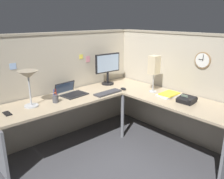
{
  "coord_description": "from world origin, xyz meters",
  "views": [
    {
      "loc": [
        -2.1,
        -2.14,
        1.76
      ],
      "look_at": [
        -0.13,
        0.07,
        0.85
      ],
      "focal_mm": 37.14,
      "sensor_mm": 36.0,
      "label": 1
    }
  ],
  "objects_px": {
    "monitor": "(108,67)",
    "desk_lamp_paper": "(154,66)",
    "laptop": "(70,92)",
    "desk_lamp_dome": "(28,78)",
    "office_phone": "(187,100)",
    "wall_clock": "(203,60)",
    "computer_mouse": "(123,89)",
    "book_stack": "(169,95)",
    "cell_phone": "(7,114)",
    "keyboard": "(108,93)",
    "pen_cup": "(55,98)"
  },
  "relations": [
    {
      "from": "keyboard",
      "to": "cell_phone",
      "type": "xyz_separation_m",
      "value": [
        -1.34,
        0.18,
        -0.01
      ]
    },
    {
      "from": "keyboard",
      "to": "office_phone",
      "type": "distance_m",
      "value": 1.09
    },
    {
      "from": "laptop",
      "to": "desk_lamp_dome",
      "type": "bearing_deg",
      "value": -169.79
    },
    {
      "from": "monitor",
      "to": "office_phone",
      "type": "distance_m",
      "value": 1.38
    },
    {
      "from": "office_phone",
      "to": "cell_phone",
      "type": "bearing_deg",
      "value": 148.08
    },
    {
      "from": "monitor",
      "to": "cell_phone",
      "type": "height_order",
      "value": "monitor"
    },
    {
      "from": "laptop",
      "to": "office_phone",
      "type": "xyz_separation_m",
      "value": [
        0.92,
        -1.31,
        0.01
      ]
    },
    {
      "from": "pen_cup",
      "to": "wall_clock",
      "type": "relative_size",
      "value": 0.82
    },
    {
      "from": "cell_phone",
      "to": "monitor",
      "type": "bearing_deg",
      "value": 6.55
    },
    {
      "from": "monitor",
      "to": "book_stack",
      "type": "relative_size",
      "value": 1.67
    },
    {
      "from": "desk_lamp_dome",
      "to": "desk_lamp_paper",
      "type": "relative_size",
      "value": 0.84
    },
    {
      "from": "laptop",
      "to": "wall_clock",
      "type": "height_order",
      "value": "wall_clock"
    },
    {
      "from": "pen_cup",
      "to": "office_phone",
      "type": "distance_m",
      "value": 1.68
    },
    {
      "from": "monitor",
      "to": "desk_lamp_dome",
      "type": "xyz_separation_m",
      "value": [
        -1.36,
        -0.14,
        0.07
      ]
    },
    {
      "from": "office_phone",
      "to": "wall_clock",
      "type": "distance_m",
      "value": 0.59
    },
    {
      "from": "monitor",
      "to": "desk_lamp_dome",
      "type": "bearing_deg",
      "value": -173.93
    },
    {
      "from": "pen_cup",
      "to": "book_stack",
      "type": "distance_m",
      "value": 1.53
    },
    {
      "from": "computer_mouse",
      "to": "office_phone",
      "type": "height_order",
      "value": "office_phone"
    },
    {
      "from": "computer_mouse",
      "to": "office_phone",
      "type": "xyz_separation_m",
      "value": [
        0.21,
        -0.94,
        0.02
      ]
    },
    {
      "from": "wall_clock",
      "to": "laptop",
      "type": "bearing_deg",
      "value": 134.95
    },
    {
      "from": "computer_mouse",
      "to": "office_phone",
      "type": "bearing_deg",
      "value": -77.18
    },
    {
      "from": "laptop",
      "to": "office_phone",
      "type": "distance_m",
      "value": 1.6
    },
    {
      "from": "book_stack",
      "to": "laptop",
      "type": "bearing_deg",
      "value": 134.28
    },
    {
      "from": "desk_lamp_dome",
      "to": "pen_cup",
      "type": "bearing_deg",
      "value": -13.55
    },
    {
      "from": "wall_clock",
      "to": "computer_mouse",
      "type": "bearing_deg",
      "value": 122.05
    },
    {
      "from": "computer_mouse",
      "to": "book_stack",
      "type": "distance_m",
      "value": 0.68
    },
    {
      "from": "pen_cup",
      "to": "cell_phone",
      "type": "distance_m",
      "value": 0.6
    },
    {
      "from": "laptop",
      "to": "computer_mouse",
      "type": "height_order",
      "value": "laptop"
    },
    {
      "from": "pen_cup",
      "to": "desk_lamp_paper",
      "type": "bearing_deg",
      "value": -22.83
    },
    {
      "from": "desk_lamp_paper",
      "to": "wall_clock",
      "type": "bearing_deg",
      "value": -60.41
    },
    {
      "from": "laptop",
      "to": "cell_phone",
      "type": "bearing_deg",
      "value": -170.15
    },
    {
      "from": "pen_cup",
      "to": "keyboard",
      "type": "bearing_deg",
      "value": -12.42
    },
    {
      "from": "laptop",
      "to": "book_stack",
      "type": "relative_size",
      "value": 1.39
    },
    {
      "from": "computer_mouse",
      "to": "book_stack",
      "type": "bearing_deg",
      "value": -67.16
    },
    {
      "from": "office_phone",
      "to": "keyboard",
      "type": "bearing_deg",
      "value": 117.65
    },
    {
      "from": "cell_phone",
      "to": "desk_lamp_paper",
      "type": "height_order",
      "value": "desk_lamp_paper"
    },
    {
      "from": "keyboard",
      "to": "cell_phone",
      "type": "distance_m",
      "value": 1.35
    },
    {
      "from": "desk_lamp_dome",
      "to": "desk_lamp_paper",
      "type": "distance_m",
      "value": 1.69
    },
    {
      "from": "book_stack",
      "to": "office_phone",
      "type": "bearing_deg",
      "value": -99.01
    },
    {
      "from": "book_stack",
      "to": "computer_mouse",
      "type": "bearing_deg",
      "value": 112.84
    },
    {
      "from": "monitor",
      "to": "book_stack",
      "type": "xyz_separation_m",
      "value": [
        0.23,
        -1.03,
        -0.27
      ]
    },
    {
      "from": "laptop",
      "to": "desk_lamp_dome",
      "type": "xyz_separation_m",
      "value": [
        -0.62,
        -0.11,
        0.34
      ]
    },
    {
      "from": "desk_lamp_dome",
      "to": "wall_clock",
      "type": "distance_m",
      "value": 2.23
    },
    {
      "from": "monitor",
      "to": "desk_lamp_paper",
      "type": "relative_size",
      "value": 0.94
    },
    {
      "from": "monitor",
      "to": "keyboard",
      "type": "distance_m",
      "value": 0.57
    },
    {
      "from": "desk_lamp_dome",
      "to": "pen_cup",
      "type": "distance_m",
      "value": 0.43
    },
    {
      "from": "desk_lamp_dome",
      "to": "desk_lamp_paper",
      "type": "height_order",
      "value": "desk_lamp_paper"
    },
    {
      "from": "monitor",
      "to": "wall_clock",
      "type": "distance_m",
      "value": 1.43
    },
    {
      "from": "keyboard",
      "to": "desk_lamp_dome",
      "type": "xyz_separation_m",
      "value": [
        -1.03,
        0.23,
        0.35
      ]
    },
    {
      "from": "desk_lamp_dome",
      "to": "office_phone",
      "type": "xyz_separation_m",
      "value": [
        1.54,
        -1.2,
        -0.33
      ]
    }
  ]
}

